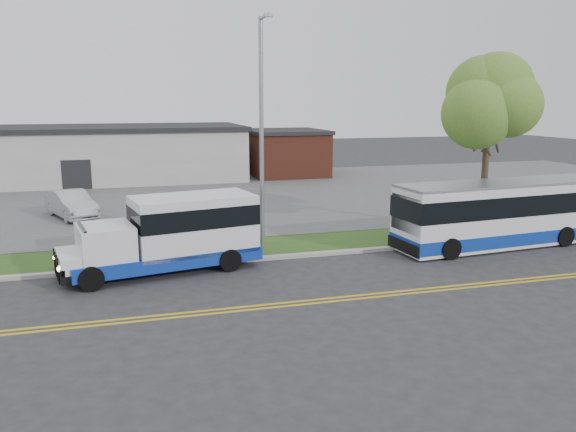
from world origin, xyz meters
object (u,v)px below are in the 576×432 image
object	(u,v)px
parked_car_a	(72,204)
pedestrian	(132,230)
tree_east	(490,103)
transit_bus	(505,213)
shuttle_bus	(175,231)
streetlight_near	(262,127)

from	to	relation	value
parked_car_a	pedestrian	bearing A→B (deg)	-91.28
tree_east	transit_bus	size ratio (longest dim) A/B	0.80
shuttle_bus	tree_east	bearing A→B (deg)	-2.50
streetlight_near	shuttle_bus	size ratio (longest dim) A/B	1.25
tree_east	transit_bus	world-z (taller)	tree_east
shuttle_bus	pedestrian	xyz separation A→B (m)	(-1.57, 3.26, -0.60)
tree_east	pedestrian	xyz separation A→B (m)	(-16.42, 1.00, -5.31)
streetlight_near	parked_car_a	size ratio (longest dim) A/B	2.13
parked_car_a	shuttle_bus	bearing A→B (deg)	-90.09
shuttle_bus	pedestrian	world-z (taller)	shuttle_bus
streetlight_near	transit_bus	distance (m)	11.30
streetlight_near	parked_car_a	world-z (taller)	streetlight_near
tree_east	streetlight_near	world-z (taller)	streetlight_near
tree_east	transit_bus	xyz separation A→B (m)	(-0.59, -2.47, -4.76)
shuttle_bus	parked_car_a	distance (m)	11.84
tree_east	streetlight_near	size ratio (longest dim) A/B	0.88
pedestrian	parked_car_a	bearing A→B (deg)	-77.23
tree_east	shuttle_bus	bearing A→B (deg)	-171.33
transit_bus	parked_car_a	distance (m)	21.90
tree_east	streetlight_near	bearing A→B (deg)	-178.58
streetlight_near	parked_car_a	bearing A→B (deg)	133.63
pedestrian	parked_car_a	xyz separation A→B (m)	(-3.05, 7.61, -0.06)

